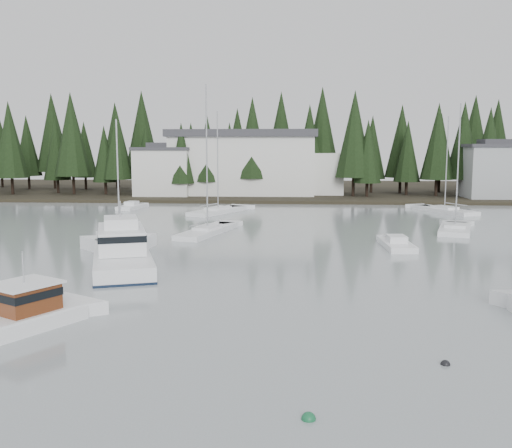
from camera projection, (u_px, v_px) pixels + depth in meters
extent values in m
plane|color=gray|center=(164.00, 442.00, 16.49)|extent=(260.00, 260.00, 0.00)
cube|color=black|center=(275.00, 191.00, 112.41)|extent=(240.00, 54.00, 1.00)
cube|color=silver|center=(164.00, 173.00, 95.22)|extent=(9.00, 7.00, 7.50)
cube|color=#38383D|center=(163.00, 149.00, 94.69)|extent=(9.54, 7.42, 0.50)
cube|color=#38383D|center=(163.00, 145.00, 94.61)|extent=(4.95, 3.85, 0.80)
cube|color=#999EA0|center=(497.00, 173.00, 90.68)|extent=(10.00, 8.00, 8.00)
cube|color=#38383D|center=(498.00, 146.00, 90.11)|extent=(10.60, 8.48, 0.50)
cube|color=#38383D|center=(499.00, 142.00, 90.03)|extent=(5.50, 4.40, 0.80)
cube|color=silver|center=(243.00, 165.00, 97.17)|extent=(24.00, 10.00, 10.00)
cube|color=#38383D|center=(243.00, 134.00, 96.47)|extent=(25.00, 11.00, 1.20)
cube|color=silver|center=(313.00, 173.00, 98.57)|extent=(10.00, 8.00, 7.00)
cube|color=#48230E|center=(25.00, 298.00, 26.87)|extent=(3.25, 3.34, 1.31)
cube|color=white|center=(24.00, 284.00, 26.78)|extent=(3.67, 3.77, 0.11)
cube|color=black|center=(24.00, 293.00, 26.84)|extent=(3.32, 3.40, 0.37)
cylinder|color=#A5A8AD|center=(23.00, 267.00, 26.67)|extent=(0.08, 0.08, 1.50)
cube|color=white|center=(122.00, 264.00, 40.85)|extent=(7.63, 13.03, 1.81)
cube|color=black|center=(122.00, 266.00, 40.87)|extent=(7.69, 13.10, 0.25)
cube|color=white|center=(121.00, 238.00, 41.21)|extent=(5.06, 7.15, 1.64)
cube|color=black|center=(121.00, 233.00, 41.16)|extent=(5.16, 7.23, 0.45)
cube|color=white|center=(121.00, 222.00, 41.05)|extent=(3.23, 3.81, 0.74)
cylinder|color=#A5A8AD|center=(120.00, 210.00, 40.93)|extent=(0.10, 0.10, 1.25)
cube|color=white|center=(120.00, 246.00, 49.47)|extent=(6.29, 10.00, 1.05)
cube|color=white|center=(120.00, 239.00, 49.38)|extent=(3.05, 3.78, 0.30)
cylinder|color=#A5A8AD|center=(118.00, 180.00, 48.71)|extent=(0.14, 0.14, 10.32)
cube|color=white|center=(455.00, 232.00, 57.84)|extent=(5.29, 8.95, 1.05)
cube|color=white|center=(455.00, 225.00, 57.76)|extent=(2.80, 3.35, 0.30)
cylinder|color=#A5A8AD|center=(458.00, 166.00, 56.96)|extent=(0.14, 0.14, 12.27)
cube|color=white|center=(218.00, 213.00, 74.33)|extent=(7.05, 10.75, 1.05)
cube|color=white|center=(218.00, 208.00, 74.24)|extent=(3.36, 4.10, 0.30)
cylinder|color=#A5A8AD|center=(218.00, 161.00, 73.42)|extent=(0.14, 0.14, 12.57)
cube|color=white|center=(208.00, 234.00, 56.47)|extent=(5.13, 11.03, 1.05)
cube|color=white|center=(208.00, 227.00, 56.39)|extent=(2.62, 3.98, 0.30)
cylinder|color=#A5A8AD|center=(207.00, 157.00, 55.47)|extent=(0.14, 0.14, 13.99)
cube|color=white|center=(444.00, 212.00, 75.16)|extent=(6.82, 10.46, 1.05)
cube|color=white|center=(445.00, 207.00, 75.08)|extent=(3.19, 3.97, 0.30)
cylinder|color=#A5A8AD|center=(447.00, 163.00, 74.29)|extent=(0.14, 0.14, 11.97)
cube|color=white|center=(396.00, 247.00, 48.61)|extent=(2.42, 6.37, 0.90)
cube|color=white|center=(397.00, 239.00, 48.51)|extent=(1.57, 2.07, 0.55)
cube|color=white|center=(132.00, 208.00, 79.35)|extent=(3.03, 6.13, 0.90)
cube|color=white|center=(132.00, 203.00, 79.26)|extent=(1.75, 2.08, 0.55)
sphere|color=#145933|center=(309.00, 419.00, 17.86)|extent=(0.47, 0.47, 0.47)
sphere|color=black|center=(445.00, 365.00, 22.35)|extent=(0.38, 0.38, 0.38)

